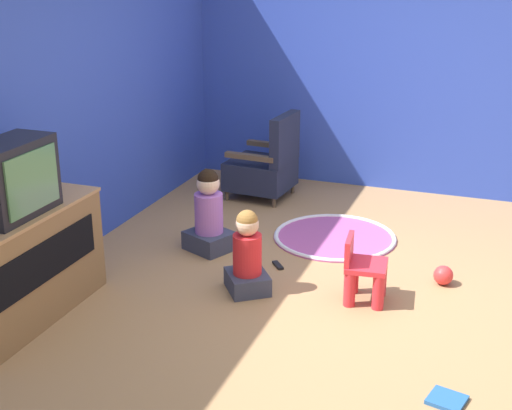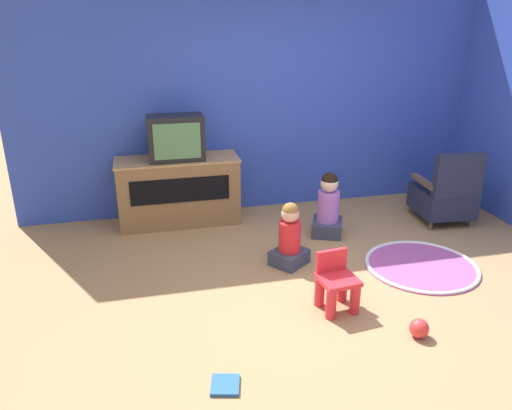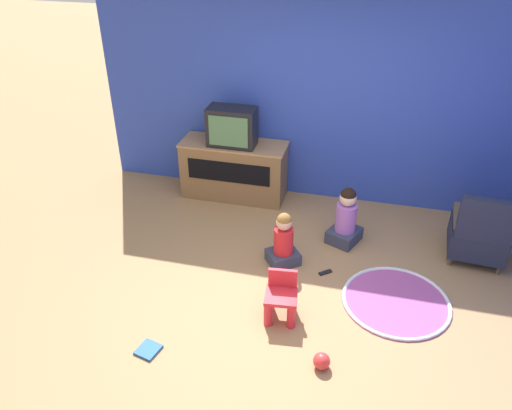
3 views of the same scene
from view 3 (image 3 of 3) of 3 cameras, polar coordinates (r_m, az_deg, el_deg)
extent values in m
plane|color=#9E754C|center=(5.06, 4.39, -11.22)|extent=(30.00, 30.00, 0.00)
cube|color=#2D47B2|center=(6.35, 7.01, 12.30)|extent=(5.63, 0.12, 2.74)
cube|color=brown|center=(6.62, -2.51, 4.05)|extent=(1.35, 0.50, 0.76)
cube|color=#A97C50|center=(6.46, -2.58, 6.96)|extent=(1.38, 0.51, 0.02)
cube|color=black|center=(6.36, -3.17, 3.75)|extent=(1.08, 0.01, 0.28)
cube|color=black|center=(6.32, -2.76, 8.93)|extent=(0.61, 0.32, 0.49)
cube|color=#47754C|center=(6.17, -3.20, 8.36)|extent=(0.50, 0.02, 0.39)
cylinder|color=brown|center=(6.39, 25.62, -3.96)|extent=(0.04, 0.04, 0.10)
cylinder|color=brown|center=(6.32, 21.28, -3.26)|extent=(0.04, 0.04, 0.10)
cylinder|color=brown|center=(5.97, 25.94, -6.70)|extent=(0.04, 0.04, 0.10)
cylinder|color=brown|center=(5.90, 21.27, -5.99)|extent=(0.04, 0.04, 0.10)
cube|color=#1E2338|center=(6.03, 23.92, -3.46)|extent=(0.62, 0.65, 0.29)
cube|color=#1E2338|center=(5.61, 24.86, -1.67)|extent=(0.56, 0.14, 0.49)
cube|color=brown|center=(5.95, 26.80, -1.91)|extent=(0.11, 0.52, 0.05)
cube|color=brown|center=(5.88, 22.00, -1.12)|extent=(0.11, 0.52, 0.05)
cylinder|color=red|center=(4.75, 1.40, -12.18)|extent=(0.08, 0.08, 0.29)
cylinder|color=red|center=(4.74, 4.07, -12.40)|extent=(0.08, 0.08, 0.29)
cylinder|color=red|center=(4.90, 1.67, -10.57)|extent=(0.08, 0.08, 0.29)
cylinder|color=red|center=(4.89, 4.25, -10.77)|extent=(0.08, 0.08, 0.29)
cube|color=red|center=(4.73, 2.89, -10.34)|extent=(0.33, 0.32, 0.04)
cube|color=red|center=(4.76, 3.07, -8.30)|extent=(0.27, 0.07, 0.19)
cylinder|color=#A54C8C|center=(5.26, 15.70, -10.56)|extent=(1.08, 1.08, 0.01)
torus|color=silver|center=(5.25, 15.71, -10.53)|extent=(1.07, 1.07, 0.04)
cube|color=#33384C|center=(5.53, 3.10, -5.96)|extent=(0.43, 0.42, 0.14)
cylinder|color=red|center=(5.40, 3.16, -4.09)|extent=(0.21, 0.21, 0.30)
sphere|color=#D8AD8C|center=(5.27, 3.24, -2.02)|extent=(0.17, 0.17, 0.17)
sphere|color=olive|center=(5.25, 3.25, -1.75)|extent=(0.16, 0.16, 0.16)
cube|color=#33384C|center=(5.94, 10.01, -3.42)|extent=(0.43, 0.46, 0.16)
cylinder|color=#A566BF|center=(5.80, 10.24, -1.41)|extent=(0.24, 0.24, 0.34)
sphere|color=beige|center=(5.67, 10.48, 0.80)|extent=(0.19, 0.19, 0.19)
sphere|color=black|center=(5.65, 10.51, 1.09)|extent=(0.18, 0.18, 0.18)
sphere|color=red|center=(4.48, 7.51, -17.26)|extent=(0.15, 0.15, 0.15)
cube|color=#235699|center=(4.71, -12.21, -15.86)|extent=(0.23, 0.23, 0.02)
cube|color=black|center=(5.46, 7.92, -7.64)|extent=(0.14, 0.13, 0.02)
camera|label=1|loc=(5.94, -49.47, 10.71)|focal=50.00mm
camera|label=2|loc=(2.39, -59.30, -14.41)|focal=35.00mm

